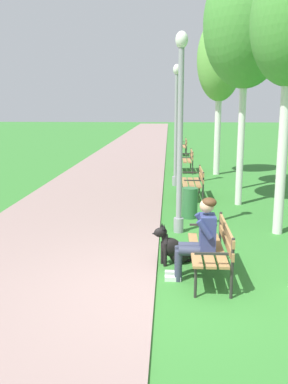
# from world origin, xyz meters

# --- Properties ---
(ground_plane) EXTENTS (120.00, 120.00, 0.00)m
(ground_plane) POSITION_xyz_m (0.00, 0.00, 0.00)
(ground_plane) COLOR #33752D
(paved_path) EXTENTS (3.83, 60.00, 0.04)m
(paved_path) POSITION_xyz_m (-2.15, 24.00, 0.02)
(paved_path) COLOR gray
(paved_path) RESTS_ON ground
(park_bench_near) EXTENTS (0.55, 1.50, 0.85)m
(park_bench_near) POSITION_xyz_m (0.62, 0.59, 0.51)
(park_bench_near) COLOR olive
(park_bench_near) RESTS_ON ground
(park_bench_mid) EXTENTS (0.55, 1.50, 0.85)m
(park_bench_mid) POSITION_xyz_m (0.66, 6.17, 0.51)
(park_bench_mid) COLOR olive
(park_bench_mid) RESTS_ON ground
(park_bench_far) EXTENTS (0.55, 1.50, 0.85)m
(park_bench_far) POSITION_xyz_m (0.65, 11.04, 0.51)
(park_bench_far) COLOR olive
(park_bench_far) RESTS_ON ground
(park_bench_furthest) EXTENTS (0.55, 1.50, 0.85)m
(park_bench_furthest) POSITION_xyz_m (0.65, 16.66, 0.51)
(park_bench_furthest) COLOR olive
(park_bench_furthest) RESTS_ON ground
(person_seated_on_near_bench) EXTENTS (0.74, 0.49, 1.25)m
(person_seated_on_near_bench) POSITION_xyz_m (0.41, 0.54, 0.68)
(person_seated_on_near_bench) COLOR #33384C
(person_seated_on_near_bench) RESTS_ON ground
(dog_black) EXTENTS (0.79, 0.45, 0.71)m
(dog_black) POSITION_xyz_m (0.04, 1.14, 0.26)
(dog_black) COLOR black
(dog_black) RESTS_ON ground
(lamp_post_near) EXTENTS (0.24, 0.24, 3.92)m
(lamp_post_near) POSITION_xyz_m (0.16, 2.91, 2.03)
(lamp_post_near) COLOR gray
(lamp_post_near) RESTS_ON ground
(lamp_post_mid) EXTENTS (0.24, 0.24, 3.80)m
(lamp_post_mid) POSITION_xyz_m (0.16, 8.07, 1.97)
(lamp_post_mid) COLOR gray
(lamp_post_mid) RESTS_ON ground
(birch_tree_third) EXTENTS (2.08, 2.09, 6.06)m
(birch_tree_third) POSITION_xyz_m (1.77, 5.48, 4.49)
(birch_tree_third) COLOR silver
(birch_tree_third) RESTS_ON ground
(birch_tree_fourth) EXTENTS (1.73, 1.60, 5.64)m
(birch_tree_fourth) POSITION_xyz_m (2.10, 7.64, 4.48)
(birch_tree_fourth) COLOR silver
(birch_tree_fourth) RESTS_ON ground
(birch_tree_fifth) EXTENTS (1.65, 1.79, 5.67)m
(birch_tree_fifth) POSITION_xyz_m (1.73, 10.43, 4.13)
(birch_tree_fifth) COLOR silver
(birch_tree_fifth) RESTS_ON ground
(litter_bin) EXTENTS (0.36, 0.36, 0.70)m
(litter_bin) POSITION_xyz_m (0.43, 4.07, 0.35)
(litter_bin) COLOR #2D6638
(litter_bin) RESTS_ON ground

